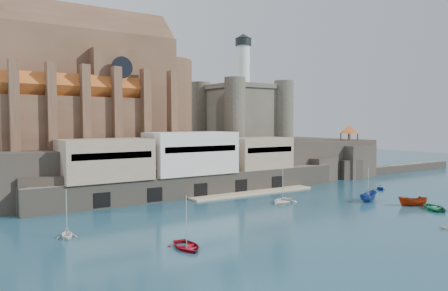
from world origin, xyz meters
TOP-DOWN VIEW (x-y plane):
  - ground at (0.00, 0.00)m, footprint 300.00×300.00m
  - promontory at (-0.19, 39.37)m, footprint 100.00×36.00m
  - quay at (-10.19, 23.07)m, footprint 70.00×12.00m
  - church at (-24.13, 41.85)m, footprint 47.00×25.93m
  - castle_keep at (16.08, 41.08)m, footprint 21.20×21.20m
  - rock_outcrop at (42.00, 25.84)m, footprint 14.50×10.50m
  - pavilion at (42.00, 26.00)m, footprint 6.40×6.40m
  - breakwater at (66.00, 24.00)m, footprint 40.00×3.00m
  - boat_0 at (-29.36, -9.19)m, footprint 4.13×1.73m
  - boat_2 at (14.33, -1.68)m, footprint 2.72×2.68m
  - boat_3 at (17.51, -12.88)m, footprint 4.25×3.83m
  - boat_4 at (-40.00, 3.62)m, footprint 3.25×2.29m
  - boat_5 at (17.26, -9.12)m, footprint 2.84×2.82m
  - boat_6 at (-0.33, 6.11)m, footprint 3.60×4.65m
  - boat_7 at (28.34, 5.79)m, footprint 3.03×2.64m

SIDE VIEW (x-z plane):
  - ground at x=0.00m, z-range 0.00..0.00m
  - breakwater at x=66.00m, z-range -1.20..1.20m
  - boat_0 at x=-29.36m, z-range -2.81..2.81m
  - boat_2 at x=14.33m, z-range -2.86..2.86m
  - boat_3 at x=17.51m, z-range -3.11..3.11m
  - boat_4 at x=-40.00m, z-range -1.73..1.73m
  - boat_5 at x=17.26m, z-range -2.69..2.69m
  - boat_6 at x=-0.33m, z-range -3.25..3.25m
  - boat_7 at x=28.34m, z-range -1.50..1.50m
  - rock_outcrop at x=42.00m, z-range -0.33..8.37m
  - promontory at x=-0.19m, z-range -0.08..9.92m
  - quay at x=-10.19m, z-range -0.46..12.59m
  - pavilion at x=42.00m, z-range 10.03..15.43m
  - castle_keep at x=16.08m, z-range 3.66..32.96m
  - church at x=-24.13m, z-range 6.88..37.38m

